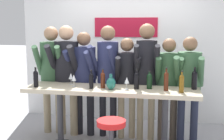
# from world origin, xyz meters

# --- Properties ---
(back_wall) EXTENTS (4.12, 0.12, 2.61)m
(back_wall) POSITION_xyz_m (-0.00, 1.57, 1.31)
(back_wall) COLOR white
(back_wall) RESTS_ON ground_plane
(tasting_table) EXTENTS (2.52, 0.61, 0.92)m
(tasting_table) POSITION_xyz_m (-0.00, 0.00, 0.79)
(tasting_table) COLOR beige
(tasting_table) RESTS_ON ground_plane
(bar_stool) EXTENTS (0.37, 0.37, 0.68)m
(bar_stool) POSITION_xyz_m (0.16, -0.73, 0.45)
(bar_stool) COLOR #333338
(bar_stool) RESTS_ON ground_plane
(person_far_left) EXTENTS (0.49, 0.60, 1.80)m
(person_far_left) POSITION_xyz_m (-1.10, 0.51, 1.12)
(person_far_left) COLOR gray
(person_far_left) RESTS_ON ground_plane
(person_left) EXTENTS (0.48, 0.59, 1.82)m
(person_left) POSITION_xyz_m (-0.83, 0.46, 1.13)
(person_left) COLOR gray
(person_left) RESTS_ON ground_plane
(person_center_left) EXTENTS (0.49, 0.59, 1.71)m
(person_center_left) POSITION_xyz_m (-0.55, 0.51, 1.06)
(person_center_left) COLOR black
(person_center_left) RESTS_ON ground_plane
(person_center) EXTENTS (0.47, 0.59, 1.81)m
(person_center) POSITION_xyz_m (-0.15, 0.49, 1.14)
(person_center) COLOR black
(person_center) RESTS_ON ground_plane
(person_center_right) EXTENTS (0.45, 0.55, 1.62)m
(person_center_right) POSITION_xyz_m (0.16, 0.50, 1.01)
(person_center_right) COLOR gray
(person_center_right) RESTS_ON ground_plane
(person_right) EXTENTS (0.42, 0.56, 1.85)m
(person_right) POSITION_xyz_m (0.47, 0.48, 1.17)
(person_right) COLOR gray
(person_right) RESTS_ON ground_plane
(person_far_right) EXTENTS (0.43, 0.53, 1.62)m
(person_far_right) POSITION_xyz_m (0.81, 0.51, 1.01)
(person_far_right) COLOR #473D33
(person_far_right) RESTS_ON ground_plane
(person_rightmost) EXTENTS (0.46, 0.55, 1.65)m
(person_rightmost) POSITION_xyz_m (1.11, 0.43, 1.02)
(person_rightmost) COLOR #23283D
(person_rightmost) RESTS_ON ground_plane
(wine_bottle_0) EXTENTS (0.08, 0.08, 0.26)m
(wine_bottle_0) POSITION_xyz_m (0.55, 0.06, 1.04)
(wine_bottle_0) COLOR black
(wine_bottle_0) RESTS_ON tasting_table
(wine_bottle_1) EXTENTS (0.06, 0.06, 0.33)m
(wine_bottle_1) POSITION_xyz_m (0.79, -0.02, 1.07)
(wine_bottle_1) COLOR #4C1E0F
(wine_bottle_1) RESTS_ON tasting_table
(wine_bottle_2) EXTENTS (0.06, 0.06, 0.30)m
(wine_bottle_2) POSITION_xyz_m (0.99, -0.10, 1.06)
(wine_bottle_2) COLOR brown
(wine_bottle_2) RESTS_ON tasting_table
(wine_bottle_3) EXTENTS (0.07, 0.07, 0.28)m
(wine_bottle_3) POSITION_xyz_m (-0.11, -0.02, 1.05)
(wine_bottle_3) COLOR #4C1E0F
(wine_bottle_3) RESTS_ON tasting_table
(wine_bottle_4) EXTENTS (0.06, 0.06, 0.27)m
(wine_bottle_4) POSITION_xyz_m (-0.26, -0.09, 1.05)
(wine_bottle_4) COLOR black
(wine_bottle_4) RESTS_ON tasting_table
(wine_bottle_5) EXTENTS (0.07, 0.07, 0.29)m
(wine_bottle_5) POSITION_xyz_m (0.37, 0.01, 1.06)
(wine_bottle_5) COLOR black
(wine_bottle_5) RESTS_ON tasting_table
(wine_bottle_6) EXTENTS (0.07, 0.07, 0.29)m
(wine_bottle_6) POSITION_xyz_m (-1.09, -0.14, 1.06)
(wine_bottle_6) COLOR black
(wine_bottle_6) RESTS_ON tasting_table
(wine_bottle_7) EXTENTS (0.08, 0.08, 0.31)m
(wine_bottle_7) POSITION_xyz_m (1.17, 0.15, 1.07)
(wine_bottle_7) COLOR black
(wine_bottle_7) RESTS_ON tasting_table
(wine_glass_0) EXTENTS (0.07, 0.07, 0.18)m
(wine_glass_0) POSITION_xyz_m (0.24, -0.05, 1.05)
(wine_glass_0) COLOR silver
(wine_glass_0) RESTS_ON tasting_table
(wine_glass_1) EXTENTS (0.07, 0.07, 0.18)m
(wine_glass_1) POSITION_xyz_m (-0.55, -0.00, 1.05)
(wine_glass_1) COLOR silver
(wine_glass_1) RESTS_ON tasting_table
(wine_glass_2) EXTENTS (0.07, 0.07, 0.18)m
(wine_glass_2) POSITION_xyz_m (-0.65, 0.15, 1.05)
(wine_glass_2) COLOR silver
(wine_glass_2) RESTS_ON tasting_table
(decorative_vase) EXTENTS (0.13, 0.13, 0.22)m
(decorative_vase) POSITION_xyz_m (0.02, -0.09, 1.01)
(decorative_vase) COLOR #1E665B
(decorative_vase) RESTS_ON tasting_table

